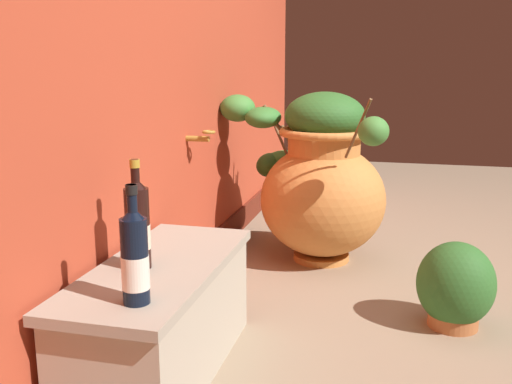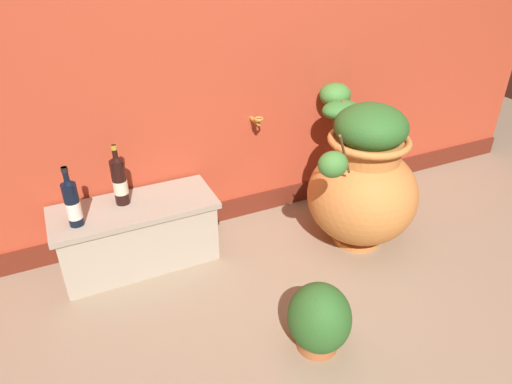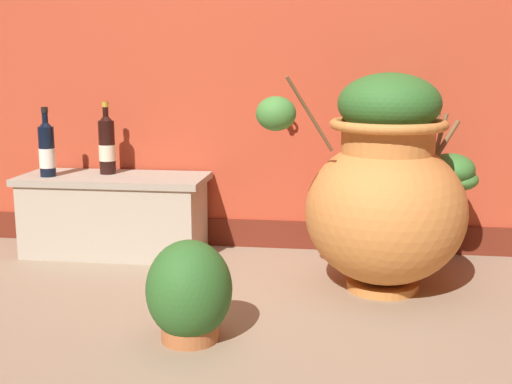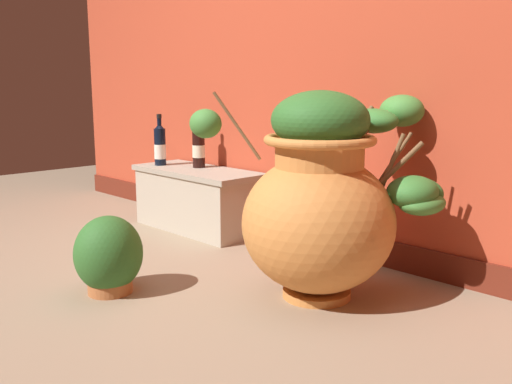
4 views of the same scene
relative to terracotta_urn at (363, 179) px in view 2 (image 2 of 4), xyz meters
name	(u,v)px [view 2 (image 2 of 4)]	position (x,y,z in m)	size (l,w,h in m)	color
ground_plane	(339,336)	(-0.51, -0.59, -0.39)	(7.00, 7.00, 0.00)	gray
terracotta_urn	(363,179)	(0.00, 0.00, 0.00)	(0.84, 0.84, 0.82)	#CC7F3D
stone_ledge	(138,232)	(-1.19, 0.31, -0.20)	(0.83, 0.35, 0.36)	#B2A893
wine_bottle_left	(119,180)	(-1.23, 0.36, 0.10)	(0.07, 0.07, 0.32)	black
wine_bottle_middle	(72,202)	(-1.47, 0.26, 0.09)	(0.07, 0.07, 0.31)	black
potted_shrub	(319,321)	(-0.63, -0.60, -0.24)	(0.27, 0.28, 0.32)	#B26638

